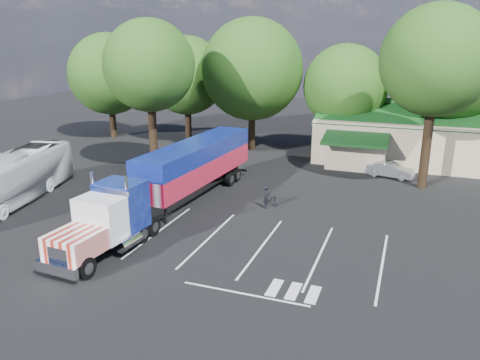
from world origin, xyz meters
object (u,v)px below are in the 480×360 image
(bicycle, at_px, (273,197))
(silver_sedan, at_px, (390,170))
(semi_truck, at_px, (177,174))
(woman, at_px, (266,197))
(tour_bus, at_px, (11,178))

(bicycle, xyz_separation_m, silver_sedan, (7.25, 9.50, 0.17))
(semi_truck, xyz_separation_m, woman, (5.54, 2.12, -1.61))
(semi_truck, distance_m, tour_bus, 11.76)
(semi_truck, xyz_separation_m, silver_sedan, (12.99, 12.62, -1.76))
(semi_truck, bearing_deg, tour_bus, -161.99)
(woman, height_order, tour_bus, tour_bus)
(semi_truck, distance_m, bicycle, 6.81)
(semi_truck, bearing_deg, silver_sedan, 47.98)
(silver_sedan, bearing_deg, bicycle, 153.96)
(semi_truck, bearing_deg, woman, 24.74)
(tour_bus, height_order, silver_sedan, tour_bus)
(semi_truck, xyz_separation_m, tour_bus, (-11.38, -2.88, -0.66))
(bicycle, bearing_deg, silver_sedan, 14.65)
(bicycle, distance_m, silver_sedan, 11.95)
(tour_bus, bearing_deg, semi_truck, 1.81)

